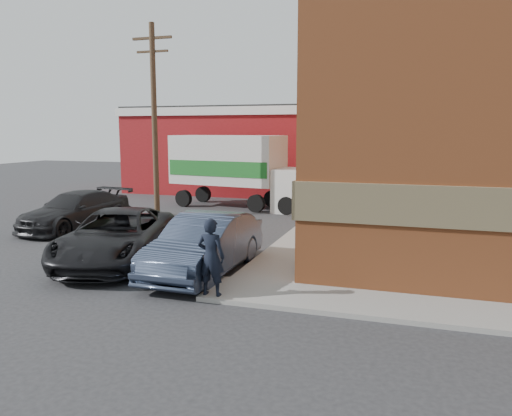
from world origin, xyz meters
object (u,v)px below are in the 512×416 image
Objects in this scene: sedan at (205,245)px; suv_a at (117,237)px; utility_pole at (154,116)px; man at (211,257)px; suv_b at (76,211)px; warehouse at (256,150)px; box_truck at (240,166)px.

sedan is 3.10m from suv_a.
man is (7.30, -10.55, -3.68)m from utility_pole.
warehouse is at bearing 85.31° from suv_b.
suv_b is 0.67× the size of box_truck.
warehouse is at bearing -74.71° from man.
man is at bearing -74.94° from warehouse.
man is at bearing -61.60° from sedan.
suv_a is 6.29m from suv_b.
utility_pole is 9.64m from suv_a.
warehouse is 8.62× the size of man.
suv_a is (1.66, -19.22, -1.99)m from warehouse.
sedan reaches higher than suv_b.
suv_a is at bearing 175.95° from sedan.
suv_b is at bearing -101.50° from warehouse.
suv_b is 8.97m from box_truck.
warehouse reaches higher than suv_a.
utility_pole is 1.13× the size of box_truck.
box_truck is (1.52, -7.49, -0.61)m from warehouse.
suv_b is (-8.87, 6.49, -0.29)m from man.
man is 0.37× the size of sedan.
utility_pole is 1.75× the size of sedan.
warehouse is 15.51m from suv_b.
sedan is at bearing -53.71° from utility_pole.
box_truck is (-4.28, 14.06, 1.14)m from man.
box_truck reaches higher than suv_a.
sedan reaches higher than suv_a.
warehouse reaches higher than box_truck.
utility_pole reaches higher than suv_a.
sedan is 0.96× the size of suv_b.
suv_b is at bearing -35.97° from man.
warehouse is 3.06× the size of suv_b.
suv_a is (3.16, -8.22, -3.93)m from utility_pole.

